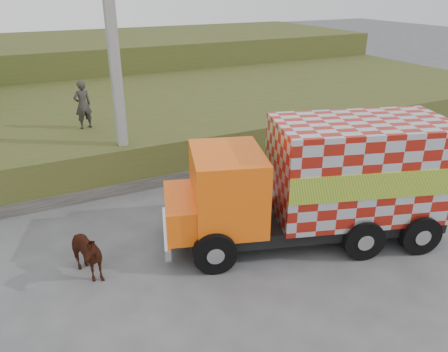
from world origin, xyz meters
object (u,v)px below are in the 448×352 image
utility_pole (115,64)px  cargo_truck (321,181)px  cow (83,254)px  pedestrian (83,105)px

utility_pole → cargo_truck: utility_pole is taller
utility_pole → cow: 6.07m
cargo_truck → utility_pole: bearing=141.8°
cargo_truck → pedestrian: size_ratio=4.39×
utility_pole → cow: size_ratio=5.53×
cow → pedestrian: (1.41, 6.82, 1.75)m
cow → pedestrian: size_ratio=0.84×
cow → pedestrian: bearing=57.2°
utility_pole → cargo_truck: (3.75, -5.50, -2.41)m
cow → pedestrian: pedestrian is taller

